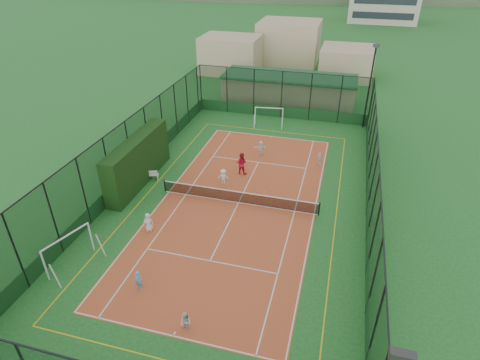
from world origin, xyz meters
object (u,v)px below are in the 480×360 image
at_px(futsal_goal_far, 269,117).
at_px(futsal_goal_near, 69,251).
at_px(coach, 241,163).
at_px(child_near_right, 186,322).
at_px(child_far_left, 223,176).
at_px(child_far_right, 319,159).
at_px(clubhouse, 289,89).
at_px(floodlight_ne, 369,88).
at_px(child_near_mid, 138,281).
at_px(child_far_back, 261,148).
at_px(white_bench, 148,175).
at_px(child_near_left, 148,222).

bearing_deg(futsal_goal_far, futsal_goal_near, -114.43).
relative_size(futsal_goal_near, coach, 1.72).
relative_size(futsal_goal_near, child_near_right, 2.69).
bearing_deg(child_far_left, coach, -122.77).
bearing_deg(child_far_right, futsal_goal_far, -23.10).
distance_m(clubhouse, futsal_goal_far, 7.54).
distance_m(floodlight_ne, futsal_goal_near, 30.36).
bearing_deg(child_near_mid, futsal_goal_near, 175.38).
xyz_separation_m(floodlight_ne, child_far_back, (-8.70, -8.82, -3.44)).
xyz_separation_m(child_far_left, child_far_back, (1.76, 5.49, 0.05)).
height_order(white_bench, coach, coach).
distance_m(child_near_left, child_far_left, 7.58).
xyz_separation_m(floodlight_ne, futsal_goal_near, (-16.37, -25.38, -3.10)).
bearing_deg(coach, child_near_left, 70.65).
bearing_deg(child_near_mid, floodlight_ne, 70.18).
bearing_deg(child_far_back, clubhouse, -113.32).
bearing_deg(white_bench, child_far_right, 6.02).
bearing_deg(child_far_left, white_bench, 3.31).
height_order(futsal_goal_far, child_near_mid, futsal_goal_far).
distance_m(white_bench, child_near_left, 6.70).
distance_m(child_near_left, child_far_right, 15.55).
bearing_deg(futsal_goal_near, child_near_right, -88.78).
distance_m(child_near_left, coach, 9.69).
bearing_deg(child_far_back, child_near_left, 46.40).
height_order(child_near_left, coach, coach).
height_order(futsal_goal_near, futsal_goal_far, futsal_goal_near).
height_order(child_near_left, child_near_right, child_near_left).
relative_size(futsal_goal_near, child_near_left, 2.38).
relative_size(child_near_left, coach, 0.72).
bearing_deg(futsal_goal_far, coach, -98.40).
relative_size(floodlight_ne, coach, 4.44).
distance_m(child_near_mid, child_far_right, 18.67).
xyz_separation_m(floodlight_ne, white_bench, (-16.40, -15.29, -3.67)).
bearing_deg(clubhouse, futsal_goal_near, -104.16).
relative_size(futsal_goal_near, child_far_back, 2.35).
xyz_separation_m(floodlight_ne, child_near_left, (-13.41, -21.29, -3.44)).
bearing_deg(futsal_goal_far, clubhouse, 76.07).
xyz_separation_m(clubhouse, child_far_right, (5.08, -14.69, -0.99)).
bearing_deg(child_near_left, futsal_goal_far, 62.15).
relative_size(child_far_left, coach, 0.68).
xyz_separation_m(child_far_back, coach, (-0.81, -3.60, 0.25)).
bearing_deg(futsal_goal_near, futsal_goal_far, 2.20).
distance_m(child_near_right, child_far_left, 13.91).
relative_size(child_far_left, child_far_right, 1.09).
bearing_deg(futsal_goal_near, white_bench, 19.01).
xyz_separation_m(futsal_goal_near, child_far_back, (7.67, 16.57, -0.34)).
xyz_separation_m(futsal_goal_near, child_far_left, (5.91, 11.08, -0.39)).
distance_m(child_near_mid, child_near_right, 3.98).
bearing_deg(coach, floodlight_ne, -123.09).
relative_size(child_near_left, child_far_left, 1.07).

